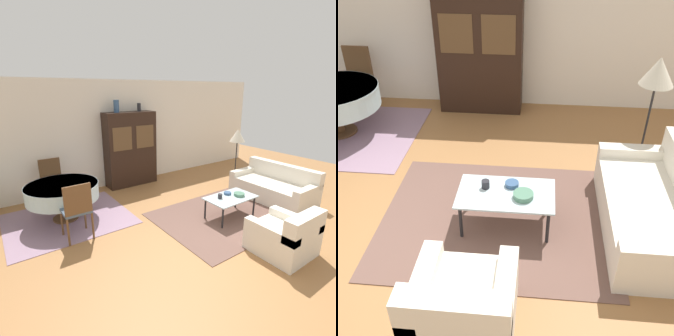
% 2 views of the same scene
% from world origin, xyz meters
% --- Properties ---
extents(ground_plane, '(14.00, 14.00, 0.00)m').
position_xyz_m(ground_plane, '(0.00, 0.00, 0.00)').
color(ground_plane, '#9E6B3D').
extents(wall_back, '(10.00, 0.06, 2.70)m').
position_xyz_m(wall_back, '(0.00, 3.63, 1.35)').
color(wall_back, silver).
rests_on(wall_back, ground_plane).
extents(area_rug, '(2.56, 2.05, 0.01)m').
position_xyz_m(area_rug, '(0.95, 0.57, 0.01)').
color(area_rug, brown).
rests_on(area_rug, ground_plane).
extents(dining_rug, '(2.26, 1.93, 0.01)m').
position_xyz_m(dining_rug, '(-1.61, 2.24, 0.01)').
color(dining_rug, gray).
rests_on(dining_rug, ground_plane).
extents(couch, '(0.93, 1.79, 0.79)m').
position_xyz_m(couch, '(2.60, 0.55, 0.28)').
color(couch, silver).
rests_on(couch, ground_plane).
extents(armchair, '(0.81, 0.84, 0.76)m').
position_xyz_m(armchair, '(0.84, -0.83, 0.29)').
color(armchair, silver).
rests_on(armchair, ground_plane).
extents(coffee_table, '(1.01, 0.58, 0.43)m').
position_xyz_m(coffee_table, '(1.05, 0.48, 0.40)').
color(coffee_table, black).
rests_on(coffee_table, area_rug).
extents(display_cabinet, '(1.33, 0.46, 1.92)m').
position_xyz_m(display_cabinet, '(0.37, 3.35, 0.96)').
color(display_cabinet, black).
rests_on(display_cabinet, ground_plane).
extents(dining_table, '(1.34, 1.34, 0.72)m').
position_xyz_m(dining_table, '(-1.65, 2.28, 0.58)').
color(dining_table, brown).
rests_on(dining_table, dining_rug).
extents(dining_chair_near, '(0.44, 0.44, 1.01)m').
position_xyz_m(dining_chair_near, '(-1.65, 1.39, 0.59)').
color(dining_chair_near, brown).
rests_on(dining_chair_near, dining_rug).
extents(dining_chair_far, '(0.44, 0.44, 1.01)m').
position_xyz_m(dining_chair_far, '(-1.65, 3.18, 0.59)').
color(dining_chair_far, brown).
rests_on(dining_chair_far, dining_rug).
extents(floor_lamp, '(0.40, 0.40, 1.48)m').
position_xyz_m(floor_lamp, '(2.69, 1.79, 1.26)').
color(floor_lamp, black).
rests_on(floor_lamp, ground_plane).
extents(cup, '(0.08, 0.08, 0.09)m').
position_xyz_m(cup, '(0.83, 0.55, 0.48)').
color(cup, '#232328').
rests_on(cup, coffee_table).
extents(bowl, '(0.21, 0.21, 0.06)m').
position_xyz_m(bowl, '(1.23, 0.42, 0.47)').
color(bowl, '#4C7A60').
rests_on(bowl, coffee_table).
extents(bowl_small, '(0.14, 0.14, 0.05)m').
position_xyz_m(bowl_small, '(1.10, 0.60, 0.46)').
color(bowl_small, '#33517A').
rests_on(bowl_small, coffee_table).
extents(vase_tall, '(0.13, 0.13, 0.30)m').
position_xyz_m(vase_tall, '(0.04, 3.35, 2.07)').
color(vase_tall, '#33517A').
rests_on(vase_tall, display_cabinet).
extents(vase_short, '(0.10, 0.10, 0.21)m').
position_xyz_m(vase_short, '(0.66, 3.35, 2.02)').
color(vase_short, '#232328').
rests_on(vase_short, display_cabinet).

